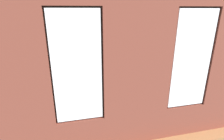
{
  "coord_description": "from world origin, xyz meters",
  "views": [
    {
      "loc": [
        1.18,
        5.27,
        2.67
      ],
      "look_at": [
        0.02,
        0.4,
        0.94
      ],
      "focal_mm": 28.0,
      "sensor_mm": 36.0,
      "label": 1
    }
  ],
  "objects_px": {
    "potted_plant_between_couches": "(143,93)",
    "tv_flatscreen": "(13,81)",
    "papasan_chair": "(74,67)",
    "potted_plant_by_left_couch": "(151,70)",
    "couch_left": "(180,82)",
    "remote_black": "(108,81)",
    "couch_by_window": "(90,116)",
    "candle_jar": "(102,79)",
    "table_plant_small": "(95,80)",
    "potted_plant_mid_room_small": "(121,75)",
    "potted_plant_beside_window_right": "(23,114)",
    "media_console": "(17,102)",
    "potted_plant_corner_far_left": "(217,97)",
    "cup_ceramic": "(118,78)",
    "coffee_table": "(108,83)",
    "potted_plant_corner_near_left": "(156,54)",
    "potted_plant_foreground_right": "(39,66)"
  },
  "relations": [
    {
      "from": "media_console",
      "to": "table_plant_small",
      "type": "bearing_deg",
      "value": -168.24
    },
    {
      "from": "tv_flatscreen",
      "to": "potted_plant_beside_window_right",
      "type": "bearing_deg",
      "value": 110.87
    },
    {
      "from": "coffee_table",
      "to": "potted_plant_corner_near_left",
      "type": "relative_size",
      "value": 1.08
    },
    {
      "from": "potted_plant_by_left_couch",
      "to": "potted_plant_corner_far_left",
      "type": "bearing_deg",
      "value": 100.69
    },
    {
      "from": "remote_black",
      "to": "potted_plant_between_couches",
      "type": "xyz_separation_m",
      "value": [
        -0.52,
        1.73,
        0.34
      ]
    },
    {
      "from": "media_console",
      "to": "papasan_chair",
      "type": "distance_m",
      "value": 2.76
    },
    {
      "from": "couch_by_window",
      "to": "papasan_chair",
      "type": "distance_m",
      "value": 3.43
    },
    {
      "from": "coffee_table",
      "to": "papasan_chair",
      "type": "height_order",
      "value": "papasan_chair"
    },
    {
      "from": "candle_jar",
      "to": "papasan_chair",
      "type": "height_order",
      "value": "papasan_chair"
    },
    {
      "from": "potted_plant_beside_window_right",
      "to": "potted_plant_corner_near_left",
      "type": "height_order",
      "value": "potted_plant_beside_window_right"
    },
    {
      "from": "remote_black",
      "to": "potted_plant_by_left_couch",
      "type": "height_order",
      "value": "potted_plant_by_left_couch"
    },
    {
      "from": "papasan_chair",
      "to": "potted_plant_between_couches",
      "type": "distance_m",
      "value": 3.74
    },
    {
      "from": "cup_ceramic",
      "to": "potted_plant_foreground_right",
      "type": "relative_size",
      "value": 0.07
    },
    {
      "from": "papasan_chair",
      "to": "potted_plant_by_left_couch",
      "type": "relative_size",
      "value": 2.47
    },
    {
      "from": "media_console",
      "to": "potted_plant_foreground_right",
      "type": "distance_m",
      "value": 2.31
    },
    {
      "from": "remote_black",
      "to": "potted_plant_beside_window_right",
      "type": "bearing_deg",
      "value": -18.65
    },
    {
      "from": "potted_plant_corner_far_left",
      "to": "cup_ceramic",
      "type": "bearing_deg",
      "value": -42.26
    },
    {
      "from": "potted_plant_corner_near_left",
      "to": "potted_plant_foreground_right",
      "type": "bearing_deg",
      "value": 0.54
    },
    {
      "from": "candle_jar",
      "to": "papasan_chair",
      "type": "xyz_separation_m",
      "value": [
        0.87,
        -1.55,
        -0.0
      ]
    },
    {
      "from": "couch_left",
      "to": "coffee_table",
      "type": "distance_m",
      "value": 2.51
    },
    {
      "from": "potted_plant_between_couches",
      "to": "media_console",
      "type": "bearing_deg",
      "value": -19.77
    },
    {
      "from": "potted_plant_foreground_right",
      "to": "potted_plant_by_left_couch",
      "type": "relative_size",
      "value": 2.37
    },
    {
      "from": "potted_plant_foreground_right",
      "to": "potted_plant_between_couches",
      "type": "height_order",
      "value": "potted_plant_between_couches"
    },
    {
      "from": "table_plant_small",
      "to": "potted_plant_mid_room_small",
      "type": "height_order",
      "value": "table_plant_small"
    },
    {
      "from": "remote_black",
      "to": "couch_left",
      "type": "bearing_deg",
      "value": 110.73
    },
    {
      "from": "coffee_table",
      "to": "potted_plant_mid_room_small",
      "type": "bearing_deg",
      "value": -131.34
    },
    {
      "from": "couch_left",
      "to": "potted_plant_foreground_right",
      "type": "distance_m",
      "value": 5.31
    },
    {
      "from": "potted_plant_by_left_couch",
      "to": "potted_plant_beside_window_right",
      "type": "distance_m",
      "value": 5.14
    },
    {
      "from": "media_console",
      "to": "potted_plant_corner_near_left",
      "type": "bearing_deg",
      "value": -156.31
    },
    {
      "from": "potted_plant_foreground_right",
      "to": "couch_by_window",
      "type": "bearing_deg",
      "value": 114.72
    },
    {
      "from": "remote_black",
      "to": "potted_plant_foreground_right",
      "type": "relative_size",
      "value": 0.15
    },
    {
      "from": "tv_flatscreen",
      "to": "couch_by_window",
      "type": "bearing_deg",
      "value": 147.68
    },
    {
      "from": "potted_plant_between_couches",
      "to": "potted_plant_mid_room_small",
      "type": "relative_size",
      "value": 2.67
    },
    {
      "from": "potted_plant_between_couches",
      "to": "coffee_table",
      "type": "bearing_deg",
      "value": -73.16
    },
    {
      "from": "couch_left",
      "to": "tv_flatscreen",
      "type": "relative_size",
      "value": 1.99
    },
    {
      "from": "couch_left",
      "to": "remote_black",
      "type": "height_order",
      "value": "couch_left"
    },
    {
      "from": "couch_by_window",
      "to": "candle_jar",
      "type": "height_order",
      "value": "couch_by_window"
    },
    {
      "from": "coffee_table",
      "to": "potted_plant_corner_far_left",
      "type": "xyz_separation_m",
      "value": [
        -2.62,
        1.88,
        0.11
      ]
    },
    {
      "from": "potted_plant_corner_near_left",
      "to": "cup_ceramic",
      "type": "bearing_deg",
      "value": 35.95
    },
    {
      "from": "potted_plant_between_couches",
      "to": "tv_flatscreen",
      "type": "bearing_deg",
      "value": -19.81
    },
    {
      "from": "potted_plant_corner_far_left",
      "to": "potted_plant_corner_near_left",
      "type": "distance_m",
      "value": 3.63
    },
    {
      "from": "cup_ceramic",
      "to": "potted_plant_beside_window_right",
      "type": "height_order",
      "value": "potted_plant_beside_window_right"
    },
    {
      "from": "couch_left",
      "to": "potted_plant_corner_near_left",
      "type": "bearing_deg",
      "value": 178.46
    },
    {
      "from": "potted_plant_beside_window_right",
      "to": "potted_plant_between_couches",
      "type": "bearing_deg",
      "value": -177.1
    },
    {
      "from": "couch_left",
      "to": "potted_plant_between_couches",
      "type": "height_order",
      "value": "potted_plant_between_couches"
    },
    {
      "from": "table_plant_small",
      "to": "papasan_chair",
      "type": "relative_size",
      "value": 0.2
    },
    {
      "from": "cup_ceramic",
      "to": "media_console",
      "type": "xyz_separation_m",
      "value": [
        3.08,
        0.71,
        -0.18
      ]
    },
    {
      "from": "media_console",
      "to": "potted_plant_foreground_right",
      "type": "height_order",
      "value": "potted_plant_foreground_right"
    },
    {
      "from": "papasan_chair",
      "to": "tv_flatscreen",
      "type": "bearing_deg",
      "value": 53.96
    },
    {
      "from": "candle_jar",
      "to": "table_plant_small",
      "type": "bearing_deg",
      "value": 39.54
    }
  ]
}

